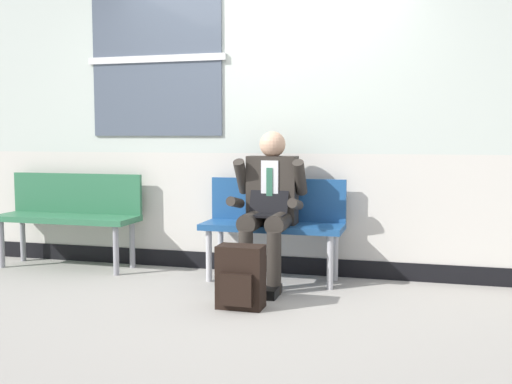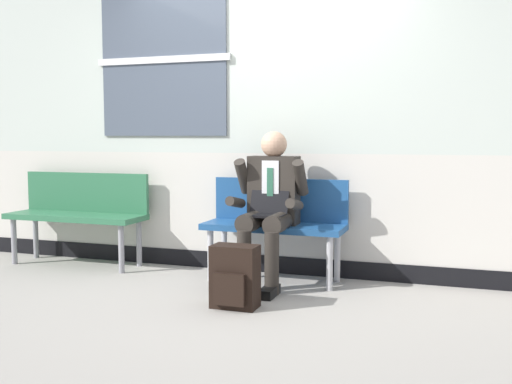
% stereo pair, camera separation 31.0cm
% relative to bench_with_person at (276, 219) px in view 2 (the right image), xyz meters
% --- Properties ---
extents(ground_plane, '(18.00, 18.00, 0.00)m').
position_rel_bench_with_person_xyz_m(ground_plane, '(-0.17, -0.44, -0.50)').
color(ground_plane, '#9E9991').
extents(station_wall, '(6.14, 0.16, 3.09)m').
position_rel_bench_with_person_xyz_m(station_wall, '(-0.18, 0.28, 1.03)').
color(station_wall, beige).
rests_on(station_wall, ground).
extents(bench_with_person, '(1.15, 0.42, 0.83)m').
position_rel_bench_with_person_xyz_m(bench_with_person, '(0.00, 0.00, 0.00)').
color(bench_with_person, navy).
rests_on(bench_with_person, ground).
extents(bench_empty, '(1.30, 0.42, 0.84)m').
position_rel_bench_with_person_xyz_m(bench_empty, '(-1.91, 0.00, 0.01)').
color(bench_empty, '#2D6B47').
rests_on(bench_empty, ground).
extents(person_seated, '(0.57, 0.70, 1.22)m').
position_rel_bench_with_person_xyz_m(person_seated, '(0.00, -0.19, 0.15)').
color(person_seated, '#2D2823').
rests_on(person_seated, ground).
extents(backpack, '(0.32, 0.23, 0.44)m').
position_rel_bench_with_person_xyz_m(backpack, '(-0.03, -0.88, -0.29)').
color(backpack, black).
rests_on(backpack, ground).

